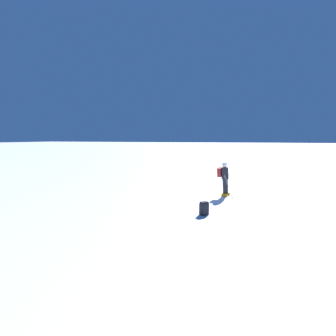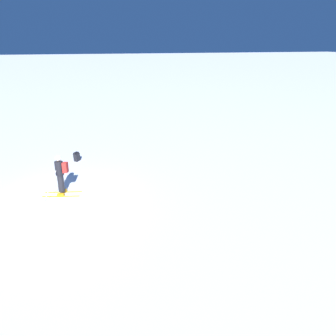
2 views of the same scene
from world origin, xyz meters
name	(u,v)px [view 1 (image 1 of 2)]	position (x,y,z in m)	size (l,w,h in m)	color
ground_plane	(227,193)	(0.00, 0.00, 0.00)	(300.00, 300.00, 0.00)	white
skier	(224,177)	(-0.89, 0.06, 0.96)	(1.27, 1.68, 1.74)	yellow
spare_backpack	(204,208)	(-4.32, 0.40, 0.24)	(0.37, 0.36, 0.50)	black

